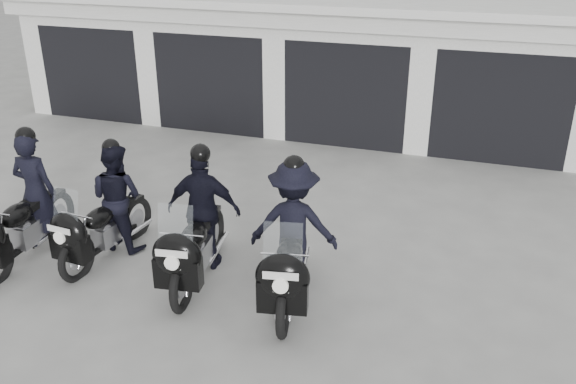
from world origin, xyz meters
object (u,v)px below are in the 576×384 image
(police_bike_b, at_px, (110,206))
(police_bike_c, at_px, (200,221))
(police_bike_d, at_px, (292,237))
(police_bike_a, at_px, (24,208))

(police_bike_b, xyz_separation_m, police_bike_c, (1.47, -0.10, 0.06))
(police_bike_b, distance_m, police_bike_c, 1.48)
(police_bike_b, relative_size, police_bike_d, 0.93)
(police_bike_a, bearing_deg, police_bike_b, 20.86)
(police_bike_a, relative_size, police_bike_d, 1.03)
(police_bike_c, bearing_deg, police_bike_d, -10.95)
(police_bike_c, height_order, police_bike_d, police_bike_d)
(police_bike_b, distance_m, police_bike_d, 2.78)
(police_bike_d, bearing_deg, police_bike_c, 165.89)
(police_bike_d, bearing_deg, police_bike_a, 173.23)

